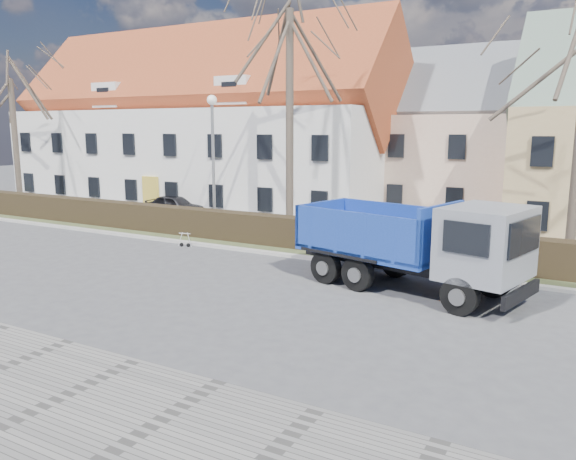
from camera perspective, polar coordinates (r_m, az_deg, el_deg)
The scene contains 12 objects.
ground at distance 18.85m, azimuth -7.11°, elevation -5.45°, with size 120.00×120.00×0.00m, color #4A4A4D.
curb_far at distance 22.58m, azimuth -0.20°, elevation -2.56°, with size 80.00×0.30×0.12m, color #ADA9A3.
grass_strip at distance 23.95m, azimuth 1.68°, elevation -1.83°, with size 80.00×3.00×0.10m, color #444F2C.
hedge at distance 23.66m, azimuth 1.46°, elevation -0.50°, with size 60.00×0.90×1.30m, color black.
building_white at distance 38.75m, azimuth -8.84°, elevation 9.72°, with size 26.80×10.80×9.50m, color silver, non-canonical shape.
building_pink at distance 35.25m, azimuth 18.24°, elevation 8.06°, with size 10.80×8.80×8.00m, color #D1AD94, non-canonical shape.
tree_0 at distance 40.10m, azimuth -26.04°, elevation 9.11°, with size 7.20×7.20×9.90m, color #483C31, non-canonical shape.
tree_1 at distance 26.41m, azimuth 0.17°, elevation 13.01°, with size 9.20×9.20×12.65m, color #483C31, non-canonical shape.
dump_truck at distance 18.20m, azimuth 11.46°, elevation -1.25°, with size 7.55×2.81×3.02m, color #153595, non-canonical shape.
streetlight at distance 26.98m, azimuth -7.59°, elevation 6.53°, with size 0.52×0.52×6.69m, color gray, non-canonical shape.
cart_frame at distance 24.84m, azimuth -10.89°, elevation -0.88°, with size 0.75×0.43×0.69m, color silver, non-canonical shape.
parked_car_a at distance 33.34m, azimuth -11.41°, elevation 2.44°, with size 1.48×3.69×1.26m, color black.
Camera 1 is at (10.80, -14.57, 5.12)m, focal length 35.00 mm.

